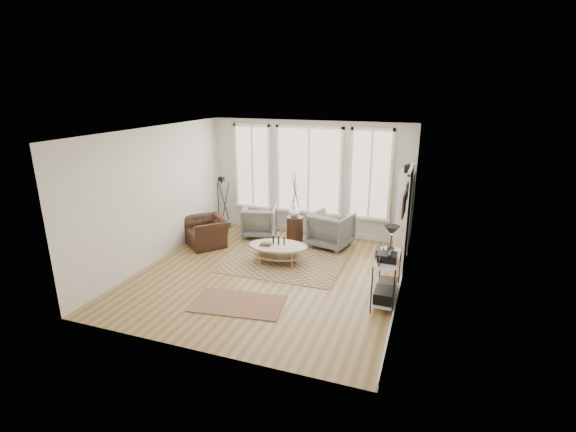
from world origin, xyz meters
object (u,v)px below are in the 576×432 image
at_px(accent_chair, 207,232).
at_px(coffee_table, 278,249).
at_px(side_table, 295,208).
at_px(low_shelf, 387,274).
at_px(bookcase, 404,212).
at_px(armchair_left, 259,221).
at_px(armchair_right, 331,229).

bearing_deg(accent_chair, coffee_table, 27.67).
bearing_deg(side_table, low_shelf, -42.90).
bearing_deg(accent_chair, side_table, 66.93).
distance_m(bookcase, low_shelf, 2.56).
distance_m(bookcase, armchair_left, 3.60).
height_order(coffee_table, armchair_left, armchair_left).
distance_m(armchair_left, side_table, 1.08).
bearing_deg(side_table, armchair_right, -3.83).
bearing_deg(coffee_table, side_table, 93.29).
distance_m(armchair_right, accent_chair, 3.00).
xyz_separation_m(coffee_table, armchair_left, (-1.06, 1.45, 0.07)).
height_order(armchair_right, side_table, side_table).
xyz_separation_m(low_shelf, side_table, (-2.51, 2.34, 0.32)).
relative_size(coffee_table, armchair_right, 1.47).
bearing_deg(bookcase, accent_chair, -165.45).
height_order(bookcase, side_table, bookcase).
height_order(armchair_left, side_table, side_table).
bearing_deg(low_shelf, bookcase, 88.72).
relative_size(armchair_left, side_table, 0.49).
xyz_separation_m(bookcase, coffee_table, (-2.49, -1.59, -0.64)).
bearing_deg(side_table, accent_chair, -152.92).
height_order(low_shelf, armchair_right, low_shelf).
bearing_deg(bookcase, low_shelf, -91.28).
height_order(armchair_left, armchair_right, armchair_right).
bearing_deg(armchair_left, side_table, 162.20).
bearing_deg(coffee_table, bookcase, 32.66).
bearing_deg(armchair_left, bookcase, 166.96).
xyz_separation_m(low_shelf, accent_chair, (-4.43, 1.36, -0.18)).
relative_size(armchair_right, accent_chair, 0.91).
bearing_deg(low_shelf, coffee_table, 159.16).
xyz_separation_m(bookcase, side_table, (-2.57, -0.18, -0.12)).
bearing_deg(armchair_right, low_shelf, 138.73).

